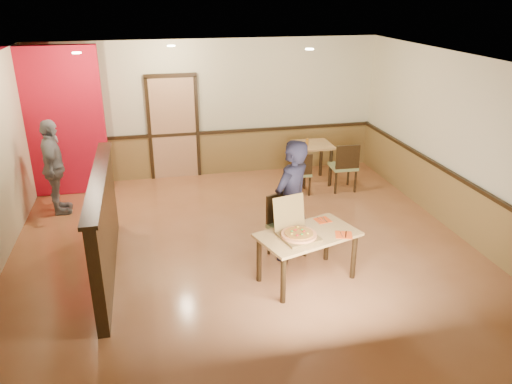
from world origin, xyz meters
TOP-DOWN VIEW (x-y plane):
  - floor at (0.00, 0.00)m, footprint 7.00×7.00m
  - ceiling at (0.00, 0.00)m, footprint 7.00×7.00m
  - wall_back at (0.00, 3.50)m, footprint 7.00×0.00m
  - wall_right at (3.50, 0.00)m, footprint 0.00×7.00m
  - wainscot_back at (0.00, 3.47)m, footprint 7.00×0.04m
  - chair_rail_back at (0.00, 3.45)m, footprint 7.00×0.06m
  - wainscot_right at (3.47, 0.00)m, footprint 0.04×7.00m
  - chair_rail_right at (3.45, 0.00)m, footprint 0.06×7.00m
  - back_door at (-0.80, 3.46)m, footprint 0.90×0.06m
  - booth_partition at (-2.00, -0.20)m, footprint 0.20×3.10m
  - red_accent_panel at (-2.90, 3.00)m, footprint 1.60×0.20m
  - spot_a at (-2.30, 1.80)m, footprint 0.14×0.14m
  - spot_b at (-0.80, 2.50)m, footprint 0.14×0.14m
  - spot_c at (1.40, 1.50)m, footprint 0.14×0.14m
  - main_table at (0.64, -1.00)m, footprint 1.48×1.12m
  - diner_chair at (0.54, -0.23)m, footprint 0.62×0.62m
  - side_chair_left at (1.45, 1.95)m, footprint 0.43×0.43m
  - side_chair_right at (2.35, 1.94)m, footprint 0.50×0.50m
  - side_table at (1.90, 2.57)m, footprint 0.76×0.76m
  - diner at (0.59, -0.37)m, footprint 0.79×0.75m
  - passerby at (-2.95, 2.07)m, footprint 0.49×1.02m
  - pizza_box at (0.47, -1.05)m, footprint 0.58×0.64m
  - pizza at (0.49, -1.10)m, footprint 0.62×0.62m
  - napkin_near at (1.09, -1.15)m, footprint 0.27×0.27m
  - napkin_far at (0.97, -0.66)m, footprint 0.23×0.23m
  - condiment at (1.76, 2.51)m, footprint 0.06×0.06m

SIDE VIEW (x-z plane):
  - floor at x=0.00m, z-range 0.00..0.00m
  - wainscot_back at x=0.00m, z-range 0.00..0.90m
  - wainscot_right at x=3.47m, z-range 0.00..0.90m
  - side_chair_left at x=1.45m, z-range 0.04..0.89m
  - diner_chair at x=0.54m, z-range 0.04..0.98m
  - side_chair_right at x=2.35m, z-range 0.04..1.02m
  - main_table at x=0.64m, z-range 0.24..0.95m
  - side_table at x=1.90m, z-range 0.22..1.02m
  - napkin_far at x=0.97m, z-range 0.70..0.71m
  - napkin_near at x=1.09m, z-range 0.70..0.71m
  - booth_partition at x=-2.00m, z-range 0.01..1.46m
  - pizza at x=0.49m, z-range 0.74..0.77m
  - pizza_box at x=0.47m, z-range 0.52..1.01m
  - passerby at x=-2.95m, z-range 0.00..1.69m
  - condiment at x=1.76m, z-range 0.80..0.94m
  - diner at x=0.59m, z-range 0.00..1.81m
  - chair_rail_back at x=0.00m, z-range 0.89..0.95m
  - chair_rail_right at x=3.45m, z-range 0.89..0.95m
  - back_door at x=-0.80m, z-range 0.00..2.10m
  - red_accent_panel at x=-2.90m, z-range 0.01..2.79m
  - wall_back at x=0.00m, z-range -2.10..4.90m
  - wall_right at x=3.50m, z-range -2.10..4.90m
  - spot_a at x=-2.30m, z-range 2.77..2.79m
  - spot_b at x=-0.80m, z-range 2.77..2.79m
  - spot_c at x=1.40m, z-range 2.77..2.79m
  - ceiling at x=0.00m, z-range 2.80..2.80m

